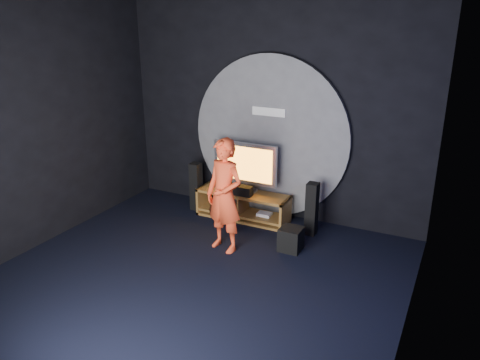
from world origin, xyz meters
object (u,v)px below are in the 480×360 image
object	(u,v)px
media_console	(243,207)
tower_speaker_left	(196,186)
player	(224,196)
subwoofer	(291,239)
tv	(245,165)
tower_speaker_right	(312,209)

from	to	relation	value
media_console	tower_speaker_left	distance (m)	0.91
tower_speaker_left	player	size ratio (longest dim) A/B	0.51
subwoofer	player	size ratio (longest dim) A/B	0.21
media_console	tv	size ratio (longest dim) A/B	1.41
tv	player	distance (m)	1.14
tower_speaker_left	subwoofer	size ratio (longest dim) A/B	2.45
tv	tower_speaker_right	xyz separation A→B (m)	(1.17, -0.13, -0.48)
subwoofer	player	xyz separation A→B (m)	(-0.85, -0.38, 0.64)
player	subwoofer	bearing A→B (deg)	37.15
subwoofer	media_console	bearing A→B (deg)	147.91
tv	subwoofer	bearing A→B (deg)	-34.43
subwoofer	tv	bearing A→B (deg)	145.57
tower_speaker_left	tower_speaker_right	size ratio (longest dim) A/B	1.00
media_console	tv	distance (m)	0.70
tower_speaker_left	subwoofer	bearing A→B (deg)	-18.99
tower_speaker_right	tv	bearing A→B (deg)	173.89
tower_speaker_left	tower_speaker_right	distance (m)	2.05
media_console	tower_speaker_left	world-z (taller)	tower_speaker_left
tower_speaker_right	tower_speaker_left	bearing A→B (deg)	178.31
tower_speaker_left	media_console	bearing A→B (deg)	-0.16
media_console	player	bearing A→B (deg)	-77.93
subwoofer	tower_speaker_right	bearing A→B (deg)	81.68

